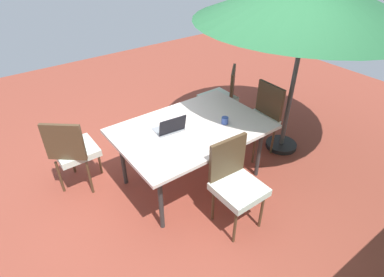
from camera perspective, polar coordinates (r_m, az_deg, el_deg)
ground_plane at (r=4.06m, az=0.00°, el=-7.37°), size 10.00×10.00×0.02m
dining_table at (r=3.62m, az=0.00°, el=1.34°), size 1.73×1.17×0.78m
chair_southeast at (r=3.87m, az=-20.84°, el=-1.85°), size 0.58×0.59×0.98m
chair_north at (r=3.22m, az=7.90°, el=-7.69°), size 0.46×0.47×0.98m
chair_southwest at (r=4.83m, az=5.45°, el=7.86°), size 0.59×0.59×0.98m
chair_west at (r=4.34m, az=12.29°, el=3.91°), size 0.46×0.46×0.98m
laptop at (r=3.50m, az=-4.03°, el=1.92°), size 0.34×0.27×0.21m
cup at (r=3.66m, az=5.99°, el=3.28°), size 0.08×0.08×0.08m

